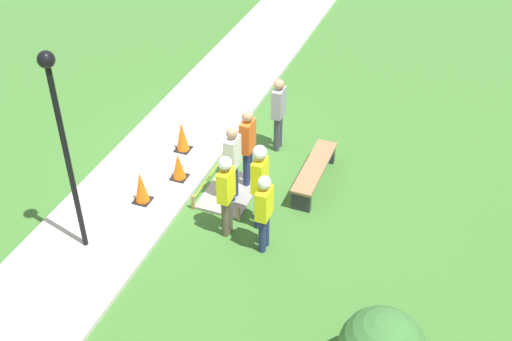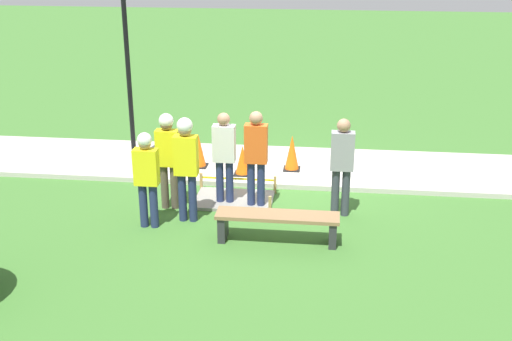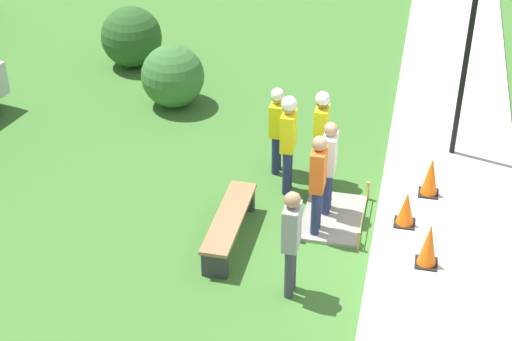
{
  "view_description": "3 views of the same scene",
  "coord_description": "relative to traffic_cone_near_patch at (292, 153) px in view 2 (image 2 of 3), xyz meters",
  "views": [
    {
      "loc": [
        10.4,
        4.96,
        8.38
      ],
      "look_at": [
        1.11,
        1.38,
        0.97
      ],
      "focal_mm": 45.0,
      "sensor_mm": 36.0,
      "label": 1
    },
    {
      "loc": [
        -0.85,
        11.54,
        4.75
      ],
      "look_at": [
        0.26,
        2.13,
        1.18
      ],
      "focal_mm": 45.0,
      "sensor_mm": 36.0,
      "label": 2
    },
    {
      "loc": [
        -9.75,
        -0.39,
        7.72
      ],
      "look_at": [
        0.86,
        2.02,
        0.76
      ],
      "focal_mm": 55.0,
      "sensor_mm": 36.0,
      "label": 3
    }
  ],
  "objects": [
    {
      "name": "wet_concrete_patch",
      "position": [
        0.97,
        1.56,
        -0.43
      ],
      "size": [
        1.49,
        1.04,
        0.35
      ],
      "color": "gray",
      "rests_on": "ground_plane"
    },
    {
      "name": "lamppost_near",
      "position": [
        3.45,
        -0.33,
        2.23
      ],
      "size": [
        0.28,
        0.28,
        3.96
      ],
      "color": "black",
      "rests_on": "sidewalk"
    },
    {
      "name": "worker_trainee",
      "position": [
        2.24,
        2.78,
        0.52
      ],
      "size": [
        0.4,
        0.24,
        1.67
      ],
      "color": "navy",
      "rests_on": "ground_plane"
    },
    {
      "name": "worker_supervisor",
      "position": [
        2.08,
        1.98,
        0.6
      ],
      "size": [
        0.4,
        0.26,
        1.77
      ],
      "color": "brown",
      "rests_on": "ground_plane"
    },
    {
      "name": "ground_plane",
      "position": [
        0.12,
        0.86,
        -0.46
      ],
      "size": [
        60.0,
        60.0,
        0.0
      ],
      "primitive_type": "plane",
      "color": "#3D702D"
    },
    {
      "name": "traffic_cone_near_patch",
      "position": [
        0.0,
        0.0,
        0.0
      ],
      "size": [
        0.34,
        0.34,
        0.73
      ],
      "color": "black",
      "rests_on": "sidewalk"
    },
    {
      "name": "bystander_in_orange_shirt",
      "position": [
        0.53,
        1.79,
        0.57
      ],
      "size": [
        0.4,
        0.24,
        1.81
      ],
      "color": "navy",
      "rests_on": "ground_plane"
    },
    {
      "name": "bystander_in_gray_shirt",
      "position": [
        1.12,
        1.7,
        0.53
      ],
      "size": [
        0.4,
        0.23,
        1.74
      ],
      "color": "navy",
      "rests_on": "ground_plane"
    },
    {
      "name": "park_bench",
      "position": [
        0.03,
        3.09,
        -0.11
      ],
      "size": [
        1.98,
        0.44,
        0.49
      ],
      "color": "#2D2D33",
      "rests_on": "ground_plane"
    },
    {
      "name": "sidewalk",
      "position": [
        0.12,
        -0.31,
        -0.41
      ],
      "size": [
        28.0,
        2.34,
        0.1
      ],
      "color": "#BCB7AD",
      "rests_on": "ground_plane"
    },
    {
      "name": "traffic_cone_far_patch",
      "position": [
        0.97,
        0.39,
        -0.06
      ],
      "size": [
        0.34,
        0.34,
        0.61
      ],
      "color": "black",
      "rests_on": "sidewalk"
    },
    {
      "name": "worker_assistant",
      "position": [
        1.64,
        2.47,
        0.65
      ],
      "size": [
        0.4,
        0.27,
        1.85
      ],
      "color": "navy",
      "rests_on": "ground_plane"
    },
    {
      "name": "traffic_cone_sidewalk_edge",
      "position": [
        1.94,
        0.04,
        -0.01
      ],
      "size": [
        0.34,
        0.34,
        0.72
      ],
      "color": "black",
      "rests_on": "sidewalk"
    },
    {
      "name": "bystander_in_white_shirt",
      "position": [
        -0.98,
        1.92,
        0.54
      ],
      "size": [
        0.4,
        0.23,
        1.77
      ],
      "color": "#383D47",
      "rests_on": "ground_plane"
    }
  ]
}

